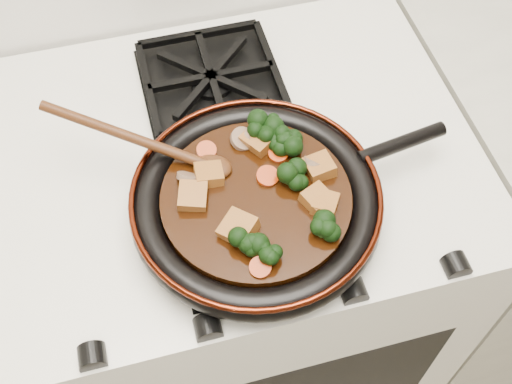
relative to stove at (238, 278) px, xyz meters
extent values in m
cube|color=silver|center=(0.00, 0.00, 0.00)|extent=(0.76, 0.60, 0.90)
cylinder|color=black|center=(0.00, -0.13, 0.48)|extent=(0.33, 0.33, 0.01)
torus|color=black|center=(0.00, -0.13, 0.49)|extent=(0.35, 0.35, 0.04)
torus|color=#46150A|center=(0.00, -0.13, 0.51)|extent=(0.35, 0.35, 0.01)
cylinder|color=black|center=(0.23, -0.10, 0.51)|extent=(0.14, 0.04, 0.02)
cylinder|color=black|center=(0.00, -0.13, 0.50)|extent=(0.27, 0.27, 0.02)
cube|color=brown|center=(-0.03, -0.18, 0.52)|extent=(0.06, 0.06, 0.03)
cube|color=brown|center=(-0.08, -0.12, 0.52)|extent=(0.05, 0.05, 0.03)
cube|color=brown|center=(0.09, -0.17, 0.52)|extent=(0.05, 0.05, 0.02)
cube|color=brown|center=(-0.05, -0.08, 0.52)|extent=(0.04, 0.04, 0.03)
cube|color=brown|center=(0.06, -0.05, 0.52)|extent=(0.05, 0.05, 0.02)
cube|color=brown|center=(0.08, -0.16, 0.52)|extent=(0.05, 0.05, 0.03)
cube|color=brown|center=(0.10, -0.11, 0.52)|extent=(0.04, 0.04, 0.03)
cube|color=brown|center=(0.03, -0.05, 0.52)|extent=(0.06, 0.06, 0.03)
cylinder|color=#AE2C04|center=(-0.05, -0.04, 0.51)|extent=(0.03, 0.03, 0.01)
cylinder|color=#AE2C04|center=(0.05, -0.07, 0.51)|extent=(0.03, 0.03, 0.01)
cylinder|color=#AE2C04|center=(-0.02, -0.24, 0.51)|extent=(0.03, 0.03, 0.02)
cylinder|color=#AE2C04|center=(0.03, -0.11, 0.51)|extent=(0.03, 0.03, 0.02)
cylinder|color=#7F6049|center=(-0.08, -0.08, 0.52)|extent=(0.05, 0.04, 0.03)
cylinder|color=#7F6049|center=(0.03, -0.04, 0.52)|extent=(0.04, 0.04, 0.03)
cylinder|color=#7F6049|center=(0.01, -0.03, 0.52)|extent=(0.05, 0.05, 0.02)
cylinder|color=#7F6049|center=(0.10, -0.10, 0.52)|extent=(0.04, 0.04, 0.03)
ellipsoid|color=#41210E|center=(-0.04, -0.07, 0.51)|extent=(0.07, 0.06, 0.02)
cylinder|color=#41210E|center=(-0.15, -0.01, 0.54)|extent=(0.02, 0.02, 0.25)
camera|label=1|loc=(-0.12, -0.60, 1.24)|focal=45.00mm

